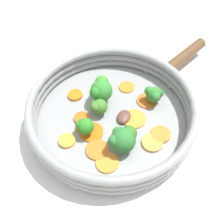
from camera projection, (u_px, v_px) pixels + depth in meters
name	position (u px, v px, depth m)	size (l,w,h in m)	color
ground_plane	(112.00, 122.00, 0.55)	(4.00, 4.00, 0.00)	white
skillet	(112.00, 119.00, 0.54)	(0.32, 0.32, 0.02)	#939699
skillet_rim_wall	(112.00, 109.00, 0.51)	(0.33, 0.33, 0.05)	gray
skillet_handle	(182.00, 57.00, 0.63)	(0.03, 0.03, 0.16)	brown
skillet_rivet_left	(170.00, 87.00, 0.58)	(0.01, 0.01, 0.01)	gray
skillet_rivet_right	(146.00, 72.00, 0.61)	(0.01, 0.01, 0.01)	#989A9C
carrot_slice_0	(75.00, 95.00, 0.57)	(0.03, 0.03, 0.01)	orange
carrot_slice_1	(127.00, 87.00, 0.58)	(0.03, 0.03, 0.00)	orange
carrot_slice_2	(161.00, 134.00, 0.50)	(0.04, 0.04, 0.01)	orange
carrot_slice_3	(67.00, 141.00, 0.49)	(0.03, 0.03, 0.01)	#F99933
carrot_slice_4	(93.00, 134.00, 0.50)	(0.05, 0.05, 0.00)	orange
carrot_slice_5	(97.00, 150.00, 0.48)	(0.04, 0.04, 0.00)	orange
carrot_slice_6	(152.00, 143.00, 0.49)	(0.04, 0.04, 0.01)	#F5973A
carrot_slice_7	(107.00, 163.00, 0.47)	(0.04, 0.04, 0.00)	orange
carrot_slice_8	(82.00, 118.00, 0.53)	(0.03, 0.03, 0.01)	orange
carrot_slice_9	(134.00, 119.00, 0.53)	(0.05, 0.05, 0.00)	orange
carrot_slice_10	(147.00, 101.00, 0.56)	(0.04, 0.04, 0.00)	orange
carrot_slice_11	(84.00, 127.00, 0.51)	(0.03, 0.03, 0.01)	orange
broccoli_floret_0	(154.00, 95.00, 0.54)	(0.04, 0.03, 0.04)	#72A154
broccoli_floret_1	(123.00, 139.00, 0.47)	(0.05, 0.06, 0.05)	#79A04F
broccoli_floret_2	(101.00, 90.00, 0.53)	(0.05, 0.05, 0.05)	#70955E
broccoli_floret_3	(85.00, 126.00, 0.49)	(0.03, 0.03, 0.04)	#7D9C5B
broccoli_floret_4	(98.00, 107.00, 0.52)	(0.03, 0.04, 0.04)	#789855
mushroom_piece_0	(124.00, 117.00, 0.53)	(0.04, 0.03, 0.01)	brown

